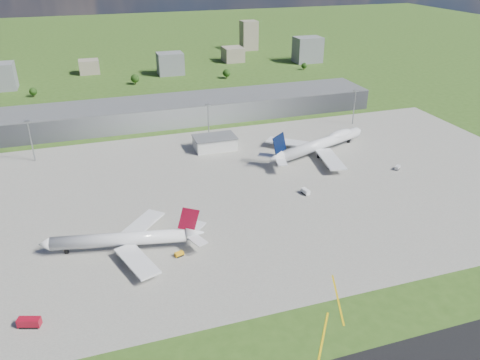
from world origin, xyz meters
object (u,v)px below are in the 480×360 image
object	(u,v)px
airliner_red_twin	(126,240)
van_white_far	(397,168)
airliner_blue_quad	(321,144)
tug_yellow	(179,254)
fire_truck	(29,323)
van_white_near	(305,192)

from	to	relation	value
airliner_red_twin	van_white_far	xyz separation A→B (m)	(160.03, 33.93, -3.93)
airliner_blue_quad	tug_yellow	world-z (taller)	airliner_blue_quad
fire_truck	van_white_near	world-z (taller)	fire_truck
airliner_blue_quad	tug_yellow	bearing A→B (deg)	-162.98
airliner_red_twin	fire_truck	distance (m)	51.74
airliner_red_twin	airliner_blue_quad	bearing A→B (deg)	-139.87
airliner_blue_quad	van_white_near	distance (m)	58.78
van_white_near	van_white_far	distance (m)	65.65
airliner_red_twin	fire_truck	xyz separation A→B (m)	(-36.40, -36.62, -3.39)
tug_yellow	van_white_far	size ratio (longest dim) A/B	0.88
fire_truck	van_white_near	bearing A→B (deg)	42.41
airliner_red_twin	tug_yellow	distance (m)	24.13
airliner_red_twin	van_white_near	size ratio (longest dim) A/B	11.88
tug_yellow	van_white_far	xyz separation A→B (m)	(139.44, 45.82, 0.22)
airliner_red_twin	van_white_far	size ratio (longest dim) A/B	14.67
tug_yellow	airliner_blue_quad	bearing A→B (deg)	20.37
tug_yellow	van_white_far	distance (m)	146.77
van_white_near	tug_yellow	bearing A→B (deg)	105.02
airliner_blue_quad	tug_yellow	xyz separation A→B (m)	(-107.89, -82.88, -5.13)
airliner_blue_quad	van_white_near	size ratio (longest dim) A/B	13.81
airliner_red_twin	van_white_far	bearing A→B (deg)	-156.82
airliner_red_twin	fire_truck	world-z (taller)	airliner_red_twin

